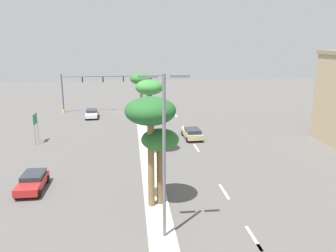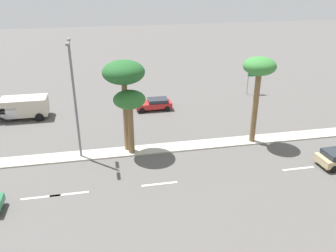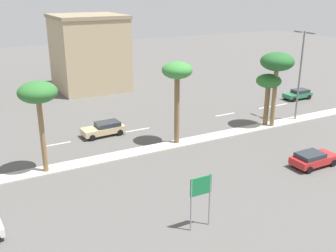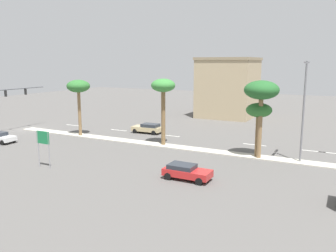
{
  "view_description": "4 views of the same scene",
  "coord_description": "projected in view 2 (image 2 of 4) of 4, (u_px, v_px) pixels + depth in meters",
  "views": [
    {
      "loc": [
        1.71,
        57.95,
        11.9
      ],
      "look_at": [
        -2.12,
        24.14,
        3.3
      ],
      "focal_mm": 35.42,
      "sensor_mm": 36.0,
      "label": 1
    },
    {
      "loc": [
        -28.19,
        37.42,
        15.0
      ],
      "look_at": [
        1.22,
        31.53,
        1.7
      ],
      "focal_mm": 37.47,
      "sensor_mm": 36.0,
      "label": 2
    },
    {
      "loc": [
        31.63,
        5.48,
        14.66
      ],
      "look_at": [
        -0.22,
        22.65,
        2.01
      ],
      "focal_mm": 42.3,
      "sensor_mm": 36.0,
      "label": 3
    },
    {
      "loc": [
        36.47,
        43.33,
        10.06
      ],
      "look_at": [
        0.67,
        24.76,
        2.67
      ],
      "focal_mm": 37.02,
      "sensor_mm": 36.0,
      "label": 4
    }
  ],
  "objects": [
    {
      "name": "ground_plane",
      "position": [
        183.0,
        147.0,
        32.62
      ],
      "size": [
        160.0,
        160.0,
        0.0
      ],
      "primitive_type": "plane",
      "color": "#565451"
    },
    {
      "name": "median_curb",
      "position": [
        88.0,
        155.0,
        31.04
      ],
      "size": [
        1.8,
        77.95,
        0.12
      ],
      "primitive_type": "cube",
      "color": "#B7B2A3",
      "rests_on": "ground"
    },
    {
      "name": "lane_stripe_far",
      "position": [
        298.0,
        169.0,
        29.03
      ],
      "size": [
        0.2,
        2.8,
        0.01
      ],
      "primitive_type": "cube",
      "color": "silver",
      "rests_on": "ground"
    },
    {
      "name": "lane_stripe_near",
      "position": [
        160.0,
        184.0,
        26.93
      ],
      "size": [
        0.2,
        2.8,
        0.01
      ],
      "primitive_type": "cube",
      "color": "silver",
      "rests_on": "ground"
    },
    {
      "name": "lane_stripe_outboard",
      "position": [
        41.0,
        197.0,
        25.35
      ],
      "size": [
        0.2,
        2.8,
        0.01
      ],
      "primitive_type": "cube",
      "color": "silver",
      "rests_on": "ground"
    },
    {
      "name": "lane_stripe_mid",
      "position": [
        69.0,
        194.0,
        25.71
      ],
      "size": [
        0.2,
        2.8,
        0.01
      ],
      "primitive_type": "cube",
      "color": "silver",
      "rests_on": "ground"
    },
    {
      "name": "directional_road_sign",
      "position": [
        253.0,
        75.0,
        45.67
      ],
      "size": [
        0.1,
        1.55,
        3.61
      ],
      "color": "gray",
      "rests_on": "ground"
    },
    {
      "name": "palm_tree_inboard",
      "position": [
        259.0,
        71.0,
        30.79
      ],
      "size": [
        2.91,
        2.91,
        8.07
      ],
      "color": "brown",
      "rests_on": "median_curb"
    },
    {
      "name": "palm_tree_trailing",
      "position": [
        130.0,
        103.0,
        29.53
      ],
      "size": [
        2.74,
        2.74,
        5.74
      ],
      "color": "brown",
      "rests_on": "median_curb"
    },
    {
      "name": "palm_tree_center",
      "position": [
        124.0,
        75.0,
        29.18
      ],
      "size": [
        3.58,
        3.58,
        8.17
      ],
      "color": "olive",
      "rests_on": "median_curb"
    },
    {
      "name": "street_lamp_trailing",
      "position": [
        74.0,
        92.0,
        28.39
      ],
      "size": [
        2.9,
        0.24,
        10.11
      ],
      "color": "slate",
      "rests_on": "median_curb"
    },
    {
      "name": "sedan_red_mid",
      "position": [
        154.0,
        104.0,
        41.11
      ],
      "size": [
        1.96,
        4.17,
        1.32
      ],
      "color": "red",
      "rests_on": "ground"
    },
    {
      "name": "box_truck",
      "position": [
        21.0,
        107.0,
        38.44
      ],
      "size": [
        2.75,
        6.14,
        2.35
      ],
      "color": "silver",
      "rests_on": "ground"
    }
  ]
}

